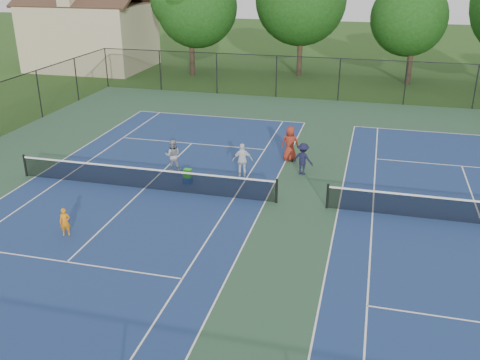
% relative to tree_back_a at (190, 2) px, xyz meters
% --- Properties ---
extents(ground, '(140.00, 140.00, 0.00)m').
position_rel_tree_back_a_xyz_m(ground, '(13.00, -24.00, -6.04)').
color(ground, '#234716').
rests_on(ground, ground).
extents(court_pad, '(36.00, 36.00, 0.01)m').
position_rel_tree_back_a_xyz_m(court_pad, '(13.00, -24.00, -6.03)').
color(court_pad, '#2D5037').
rests_on(court_pad, ground).
extents(tennis_court_left, '(12.00, 23.83, 1.07)m').
position_rel_tree_back_a_xyz_m(tennis_court_left, '(6.00, -24.00, -5.94)').
color(tennis_court_left, navy).
rests_on(tennis_court_left, ground).
extents(perimeter_fence, '(36.08, 36.08, 3.02)m').
position_rel_tree_back_a_xyz_m(perimeter_fence, '(13.00, -24.00, -4.44)').
color(perimeter_fence, black).
rests_on(perimeter_fence, ground).
extents(tree_back_a, '(6.80, 6.80, 9.15)m').
position_rel_tree_back_a_xyz_m(tree_back_a, '(0.00, 0.00, 0.00)').
color(tree_back_a, '#2D2116').
rests_on(tree_back_a, ground).
extents(tree_back_c, '(6.00, 6.00, 8.40)m').
position_rel_tree_back_a_xyz_m(tree_back_c, '(18.00, 1.00, -0.56)').
color(tree_back_c, '#2D2116').
rests_on(tree_back_c, ground).
extents(clapboard_house, '(10.80, 8.10, 7.65)m').
position_rel_tree_back_a_xyz_m(clapboard_house, '(-10.00, 1.00, -2.95)').
color(clapboard_house, tan).
rests_on(clapboard_house, ground).
extents(child_player, '(0.46, 0.39, 1.07)m').
position_rel_tree_back_a_xyz_m(child_player, '(4.96, -28.68, -5.50)').
color(child_player, orange).
rests_on(child_player, ground).
extents(instructor, '(0.87, 0.75, 1.53)m').
position_rel_tree_back_a_xyz_m(instructor, '(6.45, -21.58, -5.27)').
color(instructor, '#969698').
rests_on(instructor, ground).
extents(bystander_a, '(1.01, 0.63, 1.60)m').
position_rel_tree_back_a_xyz_m(bystander_a, '(9.86, -21.49, -5.24)').
color(bystander_a, white).
rests_on(bystander_a, ground).
extents(bystander_b, '(1.12, 0.84, 1.54)m').
position_rel_tree_back_a_xyz_m(bystander_b, '(12.55, -20.55, -5.27)').
color(bystander_b, black).
rests_on(bystander_b, ground).
extents(bystander_c, '(0.96, 0.71, 1.78)m').
position_rel_tree_back_a_xyz_m(bystander_c, '(11.65, -18.85, -5.15)').
color(bystander_c, maroon).
rests_on(bystander_c, ground).
extents(ball_crate, '(0.41, 0.39, 0.29)m').
position_rel_tree_back_a_xyz_m(ball_crate, '(7.66, -22.92, -5.89)').
color(ball_crate, navy).
rests_on(ball_crate, ground).
extents(ball_hopper, '(0.35, 0.31, 0.39)m').
position_rel_tree_back_a_xyz_m(ball_hopper, '(7.66, -22.92, -5.56)').
color(ball_hopper, green).
rests_on(ball_hopper, ball_crate).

